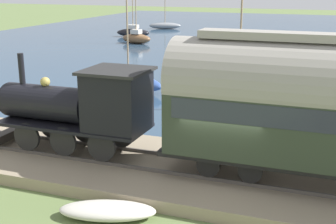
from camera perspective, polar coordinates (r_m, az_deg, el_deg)
The scene contains 11 objects.
ground_plane at distance 15.63m, azimuth 6.88°, elevation -9.22°, with size 200.00×200.00×0.00m, color #607542.
harbor_water at distance 57.61m, azimuth 17.34°, elevation 8.55°, with size 80.00×80.00×0.01m.
rail_embankment at distance 15.84m, azimuth 7.20°, elevation -8.06°, with size 5.38×56.00×0.53m.
steam_locomotive at distance 17.08m, azimuth -10.33°, elevation 0.89°, with size 2.14×6.17×3.46m.
sailboat_gray at distance 66.03m, azimuth -0.36°, elevation 10.54°, with size 2.49×4.57×8.76m.
sailboat_yellow at distance 24.71m, azimuth 8.53°, elevation 1.74°, with size 2.25×4.24×7.02m.
sailboat_black at distance 56.84m, azimuth -4.28°, elevation 9.70°, with size 2.00×4.18×7.12m.
sailboat_blue at distance 29.47m, azimuth -4.84°, elevation 3.96°, with size 3.80×5.97×7.62m.
sailboat_brown at distance 50.69m, azimuth -3.88°, elevation 9.04°, with size 1.75×3.46×8.24m.
rowboat_off_pier at distance 23.51m, azimuth 17.41°, elevation -0.49°, with size 1.63×2.45×0.54m.
beached_dinghy at distance 13.77m, azimuth -7.39°, elevation -11.84°, with size 1.88×3.00×0.44m.
Camera 1 is at (-13.81, -3.17, 6.58)m, focal length 50.00 mm.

